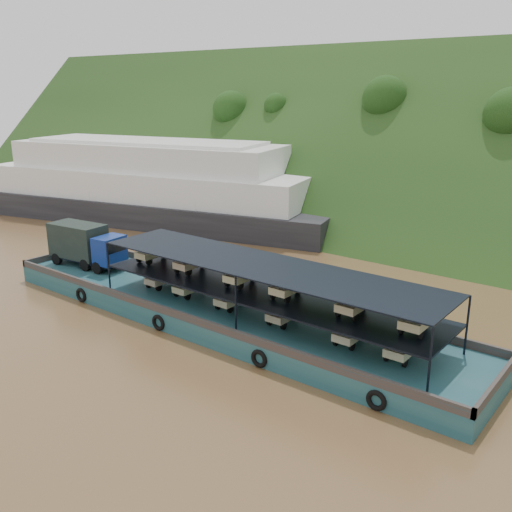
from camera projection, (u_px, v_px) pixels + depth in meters
The scene contains 4 objects.
ground at pixel (252, 317), 37.97m from camera, with size 160.00×160.00×0.00m, color brown.
hillside at pixel (447, 221), 65.14m from camera, with size 140.00×28.00×28.00m, color #1A3513.
cargo_barge at pixel (208, 302), 37.65m from camera, with size 35.00×7.18×4.54m.
passenger_ferry at pixel (149, 185), 65.18m from camera, with size 46.12×21.77×9.06m.
Camera 1 is at (21.93, -27.57, 14.75)m, focal length 40.00 mm.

